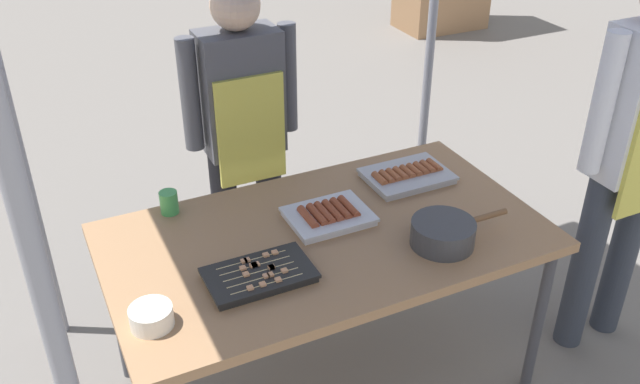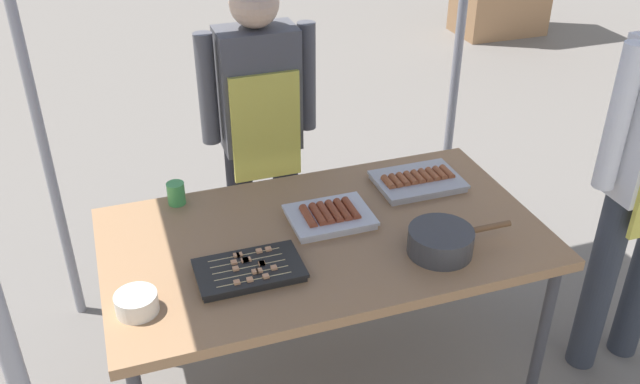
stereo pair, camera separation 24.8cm
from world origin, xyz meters
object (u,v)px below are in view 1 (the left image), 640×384
tray_grilled_sausages (329,215)px  customer_nearby (637,137)px  cooking_wok (444,232)px  vendor_woman (243,124)px  condiment_bowl (151,317)px  tray_pork_links (407,175)px  stall_table (326,245)px  drink_cup_near_edge (169,202)px  tray_meat_skewers (259,275)px

tray_grilled_sausages → customer_nearby: 1.23m
tray_grilled_sausages → customer_nearby: (1.16, -0.33, 0.23)m
cooking_wok → vendor_woman: vendor_woman is taller
tray_grilled_sausages → condiment_bowl: 0.80m
tray_pork_links → stall_table: bearing=-156.3°
vendor_woman → customer_nearby: customer_nearby is taller
stall_table → cooking_wok: 0.43m
stall_table → drink_cup_near_edge: drink_cup_near_edge is taller
stall_table → tray_meat_skewers: 0.36m
condiment_bowl → customer_nearby: 1.91m
tray_grilled_sausages → tray_pork_links: same height
stall_table → drink_cup_near_edge: bearing=141.0°
stall_table → cooking_wok: size_ratio=4.10×
cooking_wok → drink_cup_near_edge: size_ratio=4.34×
tray_grilled_sausages → tray_meat_skewers: size_ratio=0.86×
stall_table → tray_pork_links: 0.53m
cooking_wok → condiment_bowl: (-1.04, 0.02, -0.02)m
tray_meat_skewers → condiment_bowl: (-0.38, -0.07, 0.02)m
tray_grilled_sausages → drink_cup_near_edge: (-0.53, 0.31, 0.02)m
tray_grilled_sausages → condiment_bowl: (-0.74, -0.29, 0.01)m
tray_pork_links → tray_grilled_sausages: bearing=-162.6°
cooking_wok → vendor_woman: 1.06m
tray_pork_links → vendor_woman: size_ratio=0.23×
tray_grilled_sausages → tray_meat_skewers: tray_grilled_sausages is taller
cooking_wok → vendor_woman: bearing=111.8°
tray_grilled_sausages → drink_cup_near_edge: bearing=149.3°
tray_meat_skewers → cooking_wok: (0.66, -0.09, 0.03)m
tray_grilled_sausages → tray_pork_links: bearing=17.4°
cooking_wok → condiment_bowl: 1.04m
stall_table → vendor_woman: (-0.04, 0.74, 0.19)m
stall_table → tray_pork_links: tray_pork_links is taller
cooking_wok → drink_cup_near_edge: (-0.83, 0.63, -0.00)m
drink_cup_near_edge → tray_grilled_sausages: bearing=-30.7°
stall_table → customer_nearby: 1.27m
tray_meat_skewers → drink_cup_near_edge: 0.56m
tray_meat_skewers → tray_pork_links: bearing=24.1°
drink_cup_near_edge → vendor_woman: 0.57m
tray_meat_skewers → tray_pork_links: 0.87m
tray_meat_skewers → tray_pork_links: size_ratio=1.03×
tray_meat_skewers → drink_cup_near_edge: (-0.16, 0.53, 0.03)m
customer_nearby → tray_meat_skewers: bearing=176.0°
stall_table → tray_pork_links: bearing=23.7°
tray_grilled_sausages → stall_table: bearing=-122.5°
stall_table → drink_cup_near_edge: (-0.48, 0.39, 0.10)m
stall_table → tray_meat_skewers: (-0.32, -0.15, 0.07)m
drink_cup_near_edge → condiment_bowl: bearing=-109.7°
vendor_woman → customer_nearby: (1.25, -0.99, 0.11)m
tray_grilled_sausages → drink_cup_near_edge: drink_cup_near_edge is taller
cooking_wok → tray_pork_links: bearing=73.9°
condiment_bowl → customer_nearby: bearing=-1.2°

